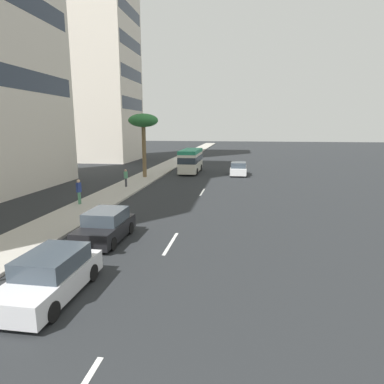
{
  "coord_description": "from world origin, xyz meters",
  "views": [
    {
      "loc": [
        -2.37,
        -3.39,
        5.75
      ],
      "look_at": [
        19.38,
        -0.09,
        1.35
      ],
      "focal_mm": 30.64,
      "sensor_mm": 36.0,
      "label": 1
    }
  ],
  "objects_px": {
    "minibus_fourth": "(191,160)",
    "pedestrian_mid_block": "(126,177)",
    "palm_tree": "(143,122)",
    "car_third": "(51,276)",
    "car_lead": "(106,226)",
    "car_second": "(238,169)",
    "pedestrian_near_lamp": "(79,190)"
  },
  "relations": [
    {
      "from": "pedestrian_mid_block",
      "to": "minibus_fourth",
      "type": "bearing_deg",
      "value": -147.5
    },
    {
      "from": "minibus_fourth",
      "to": "pedestrian_mid_block",
      "type": "distance_m",
      "value": 12.4
    },
    {
      "from": "minibus_fourth",
      "to": "car_second",
      "type": "bearing_deg",
      "value": 76.82
    },
    {
      "from": "minibus_fourth",
      "to": "pedestrian_mid_block",
      "type": "relative_size",
      "value": 4.2
    },
    {
      "from": "car_second",
      "to": "car_third",
      "type": "bearing_deg",
      "value": 168.67
    },
    {
      "from": "car_lead",
      "to": "pedestrian_near_lamp",
      "type": "relative_size",
      "value": 2.21
    },
    {
      "from": "car_third",
      "to": "car_lead",
      "type": "bearing_deg",
      "value": -175.44
    },
    {
      "from": "pedestrian_near_lamp",
      "to": "pedestrian_mid_block",
      "type": "distance_m",
      "value": 7.34
    },
    {
      "from": "pedestrian_mid_block",
      "to": "palm_tree",
      "type": "xyz_separation_m",
      "value": [
        6.28,
        0.04,
        5.14
      ]
    },
    {
      "from": "pedestrian_near_lamp",
      "to": "palm_tree",
      "type": "height_order",
      "value": "palm_tree"
    },
    {
      "from": "car_lead",
      "to": "minibus_fourth",
      "type": "distance_m",
      "value": 25.69
    },
    {
      "from": "car_third",
      "to": "minibus_fourth",
      "type": "height_order",
      "value": "minibus_fourth"
    },
    {
      "from": "pedestrian_mid_block",
      "to": "car_lead",
      "type": "bearing_deg",
      "value": 69.3
    },
    {
      "from": "car_lead",
      "to": "car_second",
      "type": "relative_size",
      "value": 0.94
    },
    {
      "from": "car_lead",
      "to": "car_third",
      "type": "bearing_deg",
      "value": 4.56
    },
    {
      "from": "car_second",
      "to": "minibus_fourth",
      "type": "bearing_deg",
      "value": 76.82
    },
    {
      "from": "car_third",
      "to": "pedestrian_mid_block",
      "type": "height_order",
      "value": "pedestrian_mid_block"
    },
    {
      "from": "pedestrian_near_lamp",
      "to": "palm_tree",
      "type": "bearing_deg",
      "value": -167.65
    },
    {
      "from": "minibus_fourth",
      "to": "pedestrian_near_lamp",
      "type": "height_order",
      "value": "minibus_fourth"
    },
    {
      "from": "car_third",
      "to": "minibus_fourth",
      "type": "relative_size",
      "value": 0.63
    },
    {
      "from": "car_lead",
      "to": "palm_tree",
      "type": "height_order",
      "value": "palm_tree"
    },
    {
      "from": "car_second",
      "to": "palm_tree",
      "type": "xyz_separation_m",
      "value": [
        -3.88,
        10.48,
        5.45
      ]
    },
    {
      "from": "pedestrian_near_lamp",
      "to": "car_second",
      "type": "bearing_deg",
      "value": 163.05
    },
    {
      "from": "car_lead",
      "to": "minibus_fourth",
      "type": "relative_size",
      "value": 0.58
    },
    {
      "from": "car_second",
      "to": "car_third",
      "type": "xyz_separation_m",
      "value": [
        -29.92,
        5.99,
        -0.02
      ]
    },
    {
      "from": "car_lead",
      "to": "minibus_fourth",
      "type": "xyz_separation_m",
      "value": [
        25.67,
        -0.44,
        0.87
      ]
    },
    {
      "from": "palm_tree",
      "to": "minibus_fourth",
      "type": "bearing_deg",
      "value": -40.24
    },
    {
      "from": "car_second",
      "to": "minibus_fourth",
      "type": "relative_size",
      "value": 0.61
    },
    {
      "from": "pedestrian_mid_block",
      "to": "palm_tree",
      "type": "relative_size",
      "value": 0.24
    },
    {
      "from": "car_second",
      "to": "palm_tree",
      "type": "height_order",
      "value": "palm_tree"
    },
    {
      "from": "car_third",
      "to": "minibus_fourth",
      "type": "xyz_separation_m",
      "value": [
        31.33,
        0.01,
        0.88
      ]
    },
    {
      "from": "car_third",
      "to": "pedestrian_near_lamp",
      "type": "xyz_separation_m",
      "value": [
        12.48,
        5.41,
        0.44
      ]
    }
  ]
}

